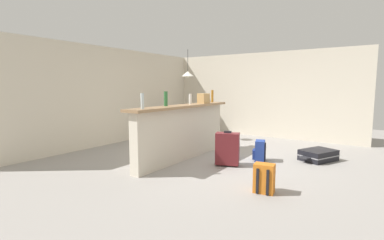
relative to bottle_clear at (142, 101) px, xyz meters
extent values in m
cube|color=gray|center=(1.76, -0.44, -1.29)|extent=(13.00, 13.00, 0.05)
cube|color=beige|center=(1.76, 2.61, -0.01)|extent=(6.60, 0.10, 2.50)
cube|color=beige|center=(4.81, -0.14, -0.01)|extent=(0.10, 6.00, 2.50)
cube|color=beige|center=(1.23, 0.06, -0.72)|extent=(2.80, 0.20, 1.08)
cube|color=#93704C|center=(1.23, 0.06, -0.16)|extent=(2.96, 0.40, 0.05)
cylinder|color=silver|center=(0.00, 0.00, 0.00)|extent=(0.06, 0.06, 0.27)
cylinder|color=#2D6B38|center=(0.80, 0.15, 0.01)|extent=(0.07, 0.07, 0.28)
cylinder|color=silver|center=(1.63, 0.15, -0.02)|extent=(0.06, 0.06, 0.22)
cylinder|color=#9E661E|center=(2.50, 0.10, 0.01)|extent=(0.06, 0.06, 0.29)
cube|color=tan|center=(1.96, 0.02, -0.02)|extent=(0.26, 0.18, 0.22)
cube|color=#4C331E|center=(3.05, 1.23, -0.54)|extent=(1.10, 0.80, 0.04)
cylinder|color=#4C331E|center=(2.56, 0.89, -0.91)|extent=(0.06, 0.06, 0.70)
cylinder|color=#4C331E|center=(3.54, 0.89, -0.91)|extent=(0.06, 0.06, 0.70)
cylinder|color=#4C331E|center=(2.56, 1.57, -0.91)|extent=(0.06, 0.06, 0.70)
cylinder|color=#4C331E|center=(3.54, 1.57, -0.91)|extent=(0.06, 0.06, 0.70)
cube|color=#9E754C|center=(3.05, 0.57, -0.83)|extent=(0.42, 0.42, 0.04)
cube|color=#9E754C|center=(3.06, 0.75, -0.57)|extent=(0.40, 0.06, 0.48)
cylinder|color=#9E754C|center=(2.89, 0.42, -1.06)|extent=(0.04, 0.04, 0.41)
cylinder|color=#9E754C|center=(3.21, 0.41, -1.06)|extent=(0.04, 0.04, 0.41)
cylinder|color=#9E754C|center=(2.90, 0.74, -1.06)|extent=(0.04, 0.04, 0.41)
cylinder|color=#9E754C|center=(3.22, 0.73, -1.06)|extent=(0.04, 0.04, 0.41)
cylinder|color=black|center=(3.01, 1.17, 0.94)|extent=(0.01, 0.01, 0.60)
cone|color=white|center=(3.01, 1.17, 0.59)|extent=(0.34, 0.34, 0.14)
sphere|color=white|center=(3.01, 1.17, 0.51)|extent=(0.07, 0.07, 0.07)
cube|color=black|center=(2.70, -2.28, -1.15)|extent=(0.82, 0.73, 0.22)
cube|color=gray|center=(2.70, -2.28, -1.15)|extent=(0.84, 0.75, 0.02)
cube|color=#2D2D33|center=(2.33, -2.10, -1.15)|extent=(0.20, 0.22, 0.02)
cube|color=maroon|center=(1.32, -0.92, -0.93)|extent=(0.38, 0.50, 0.60)
cylinder|color=black|center=(1.38, -1.10, -1.23)|extent=(0.05, 0.07, 0.06)
cylinder|color=black|center=(1.25, -0.74, -1.23)|extent=(0.05, 0.07, 0.06)
cube|color=#232328|center=(1.32, -0.92, -0.61)|extent=(0.09, 0.15, 0.04)
cube|color=orange|center=(0.36, -1.98, -1.05)|extent=(0.22, 0.30, 0.42)
cube|color=#AB5918|center=(0.47, -1.97, -1.12)|extent=(0.09, 0.23, 0.19)
cube|color=black|center=(0.27, -2.07, -1.07)|extent=(0.03, 0.04, 0.36)
cube|color=black|center=(0.26, -1.93, -1.07)|extent=(0.03, 0.04, 0.36)
cube|color=#233D93|center=(1.99, -1.31, -1.05)|extent=(0.32, 0.25, 0.42)
cube|color=navy|center=(1.96, -1.21, -1.12)|extent=(0.23, 0.12, 0.19)
cube|color=black|center=(2.09, -1.39, -1.07)|extent=(0.04, 0.03, 0.36)
cube|color=black|center=(1.95, -1.43, -1.07)|extent=(0.04, 0.03, 0.36)
camera|label=1|loc=(-3.43, -3.31, 0.24)|focal=26.51mm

